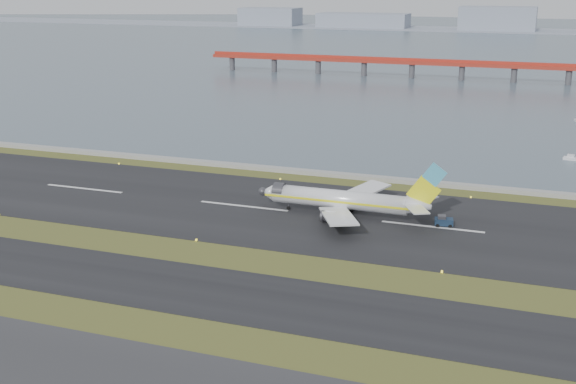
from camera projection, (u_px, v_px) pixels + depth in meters
name	position (u px, v px, depth m)	size (l,w,h in m)	color
ground	(177.00, 255.00, 126.65)	(1000.00, 1000.00, 0.00)	#3A4719
taxiway_strip	(142.00, 281.00, 115.79)	(1000.00, 18.00, 0.10)	black
runway_strip	(244.00, 206.00, 153.73)	(1000.00, 45.00, 0.10)	black
seawall	(291.00, 171.00, 180.71)	(1000.00, 2.50, 1.00)	#999993
bay_water	(467.00, 44.00, 542.20)	(1400.00, 800.00, 1.30)	#4D5F6E
red_pier	(462.00, 65.00, 343.99)	(260.00, 5.00, 10.20)	#AB2B1D
far_shoreline	(501.00, 24.00, 680.63)	(1400.00, 80.00, 60.50)	#8F98A9
airliner	(346.00, 200.00, 146.40)	(38.52, 32.89, 12.80)	white
pushback_tug	(443.00, 221.00, 141.05)	(3.84, 2.66, 2.26)	#16273D
workboat_near	(575.00, 159.00, 192.61)	(6.64, 3.08, 1.55)	white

